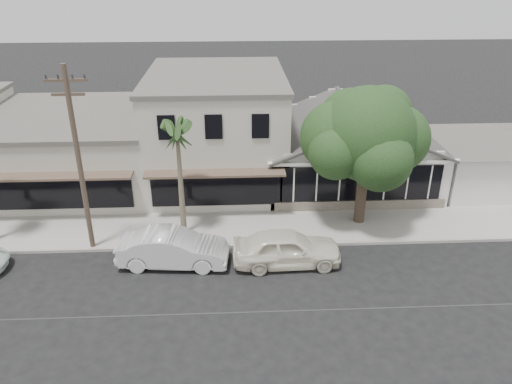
{
  "coord_description": "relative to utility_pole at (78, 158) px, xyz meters",
  "views": [
    {
      "loc": [
        -2.01,
        -16.09,
        13.08
      ],
      "look_at": [
        -0.94,
        6.0,
        2.52
      ],
      "focal_mm": 35.0,
      "sensor_mm": 36.0,
      "label": 1
    }
  ],
  "objects": [
    {
      "name": "ground",
      "position": [
        9.0,
        -5.2,
        -4.79
      ],
      "size": [
        140.0,
        140.0,
        0.0
      ],
      "primitive_type": "plane",
      "color": "black",
      "rests_on": "ground"
    },
    {
      "name": "sidewalk_north",
      "position": [
        1.0,
        1.55,
        -4.71
      ],
      "size": [
        90.0,
        3.5,
        0.15
      ],
      "primitive_type": "cube",
      "color": "#9E9991",
      "rests_on": "ground"
    },
    {
      "name": "corner_shop",
      "position": [
        14.0,
        7.27,
        -2.17
      ],
      "size": [
        10.4,
        8.6,
        5.1
      ],
      "color": "white",
      "rests_on": "ground"
    },
    {
      "name": "side_cottage",
      "position": [
        22.2,
        6.3,
        -3.29
      ],
      "size": [
        6.0,
        6.0,
        3.0
      ],
      "primitive_type": "cube",
      "color": "white",
      "rests_on": "ground"
    },
    {
      "name": "row_building_near",
      "position": [
        6.0,
        8.3,
        -1.54
      ],
      "size": [
        8.0,
        10.0,
        6.5
      ],
      "primitive_type": "cube",
      "color": "beige",
      "rests_on": "ground"
    },
    {
      "name": "row_building_midnear",
      "position": [
        -3.0,
        8.3,
        -2.69
      ],
      "size": [
        10.0,
        10.0,
        4.2
      ],
      "primitive_type": "cube",
      "color": "beige",
      "rests_on": "ground"
    },
    {
      "name": "utility_pole",
      "position": [
        0.0,
        0.0,
        0.0
      ],
      "size": [
        1.8,
        0.24,
        9.0
      ],
      "color": "brown",
      "rests_on": "ground"
    },
    {
      "name": "car_0",
      "position": [
        9.36,
        -1.75,
        -3.94
      ],
      "size": [
        5.03,
        2.13,
        1.7
      ],
      "primitive_type": "imported",
      "rotation": [
        0.0,
        0.0,
        1.6
      ],
      "color": "white",
      "rests_on": "ground"
    },
    {
      "name": "car_1",
      "position": [
        4.11,
        -1.53,
        -3.95
      ],
      "size": [
        5.2,
        2.16,
        1.67
      ],
      "primitive_type": "imported",
      "rotation": [
        0.0,
        0.0,
        1.49
      ],
      "color": "silver",
      "rests_on": "ground"
    },
    {
      "name": "shade_tree",
      "position": [
        13.58,
        2.15,
        0.1
      ],
      "size": [
        6.69,
        6.05,
        7.43
      ],
      "rotation": [
        0.0,
        0.0,
        -0.38
      ],
      "color": "#46392A",
      "rests_on": "ground"
    },
    {
      "name": "palm_east",
      "position": [
        4.36,
        1.16,
        0.75
      ],
      "size": [
        2.57,
        2.57,
        6.5
      ],
      "color": "#726651",
      "rests_on": "ground"
    }
  ]
}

